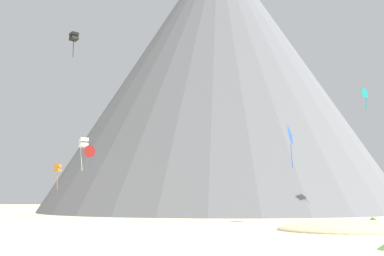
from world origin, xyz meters
TOP-DOWN VIEW (x-y plane):
  - ground_plane at (0.00, 0.00)m, footprint 400.00×400.00m
  - dune_foreground_right at (17.36, 13.60)m, footprint 16.63×16.29m
  - bush_far_right at (19.87, 15.30)m, footprint 3.61×3.61m
  - rock_massif at (2.63, 76.09)m, footprint 87.33×87.33m
  - kite_green_low at (-18.28, 58.53)m, footprint 2.16×1.14m
  - kite_red_low at (-13.83, 40.63)m, footprint 1.92×0.87m
  - kite_teal_mid at (26.63, 40.04)m, footprint 1.10×0.66m
  - kite_magenta_low at (-3.52, 57.96)m, footprint 1.75×1.53m
  - kite_pink_low at (-8.14, 55.92)m, footprint 1.64×1.55m
  - kite_black_mid at (-13.78, 31.29)m, footprint 1.41×1.41m
  - kite_white_low at (-16.08, 44.58)m, footprint 1.72×1.74m
  - kite_blue_low at (14.52, 28.87)m, footprint 1.37×2.56m
  - kite_indigo_low at (19.51, 55.88)m, footprint 1.08×0.47m
  - kite_orange_low at (-19.54, 42.82)m, footprint 1.09×1.10m
  - kite_cyan_low at (11.55, 59.25)m, footprint 1.54×1.55m

SIDE VIEW (x-z plane):
  - ground_plane at x=0.00m, z-range 0.00..0.00m
  - dune_foreground_right at x=17.36m, z-range -0.89..0.89m
  - bush_far_right at x=19.87m, z-range 0.00..1.07m
  - kite_cyan_low at x=11.55m, z-range 3.85..8.24m
  - kite_orange_low at x=-19.54m, z-range 5.44..9.27m
  - kite_indigo_low at x=19.51m, z-range 6.05..11.32m
  - kite_red_low at x=-13.83m, z-range 7.75..11.69m
  - kite_blue_low at x=14.52m, z-range 7.76..12.98m
  - kite_white_low at x=-16.08m, z-range 8.85..14.14m
  - kite_pink_low at x=-8.14m, z-range 10.70..13.80m
  - kite_green_low at x=-18.28m, z-range 11.72..13.77m
  - kite_magenta_low at x=-3.52m, z-range 11.57..16.00m
  - kite_teal_mid at x=26.63m, z-range 16.04..19.23m
  - kite_black_mid at x=-13.78m, z-range 22.65..26.13m
  - rock_massif at x=2.63m, z-range -3.15..58.53m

